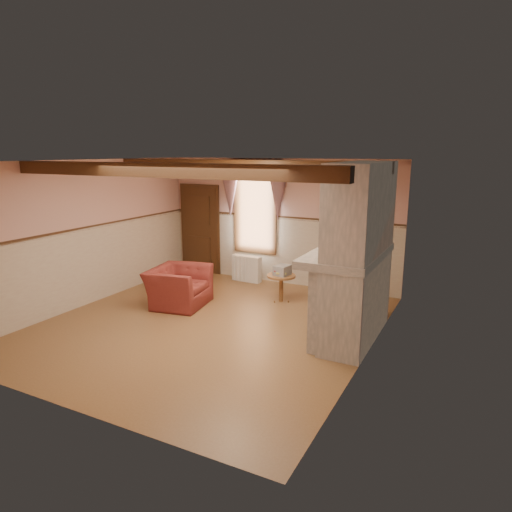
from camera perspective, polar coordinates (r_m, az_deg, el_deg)
The scene contains 26 objects.
floor at distance 8.09m, azimuth -5.94°, elevation -8.51°, with size 5.50×6.00×0.01m, color brown.
ceiling at distance 7.53m, azimuth -6.44°, elevation 11.72°, with size 5.50×6.00×0.01m, color silver.
wall_back at distance 10.29m, azimuth 2.97°, elevation 4.29°, with size 5.50×0.02×2.80m, color tan.
wall_front at distance 5.51m, azimuth -23.45°, elevation -4.55°, with size 5.50×0.02×2.80m, color tan.
wall_left at distance 9.46m, azimuth -20.31°, elevation 2.71°, with size 0.02×6.00×2.80m, color tan.
wall_right at distance 6.63m, azimuth 14.17°, elevation -0.99°, with size 0.02×6.00×2.80m, color tan.
wainscot at distance 7.85m, azimuth -6.06°, elevation -3.41°, with size 5.50×6.00×1.50m, color beige, non-canonical shape.
chair_rail at distance 7.67m, azimuth -6.20°, elevation 1.97°, with size 5.50×6.00×0.08m, color black, non-canonical shape.
firebox at distance 7.65m, azimuth 9.29°, elevation -6.33°, with size 0.20×0.95×0.90m, color black.
armchair at distance 9.04m, azimuth -9.63°, elevation -3.78°, with size 1.15×1.01×0.75m, color maroon.
side_table at distance 9.17m, azimuth 3.16°, elevation -4.03°, with size 0.57×0.57×0.55m, color brown.
book_stack at distance 9.06m, azimuth 3.32°, elevation -1.77°, with size 0.26×0.32×0.20m, color #B7AD8C.
radiator at distance 10.55m, azimuth -1.18°, elevation -1.59°, with size 0.70×0.18×0.60m, color silver.
bowl at distance 7.28m, azimuth 11.35°, elevation 0.90°, with size 0.36×0.36×0.09m, color brown.
mantel_clock at distance 8.06m, azimuth 12.99°, elevation 2.39°, with size 0.14×0.24×0.20m, color #32180E.
oil_lamp at distance 7.51m, azimuth 11.93°, elevation 1.99°, with size 0.11×0.11×0.28m, color gold.
candle_red at distance 6.94m, azimuth 10.57°, elevation 0.64°, with size 0.06×0.06×0.16m, color #A31420.
jar_yellow at distance 7.09m, azimuth 10.92°, elevation 0.73°, with size 0.06×0.06×0.12m, color yellow.
fireplace at distance 7.28m, azimuth 12.75°, elevation 0.31°, with size 0.85×2.00×2.80m, color gray.
mantel at distance 7.33m, azimuth 11.37°, elevation 0.14°, with size 1.05×2.05×0.12m, color gray.
overmantel_mirror at distance 7.27m, azimuth 10.18°, elevation 4.98°, with size 0.06×1.44×1.04m, color silver.
door at distance 11.31m, azimuth -6.96°, elevation 3.20°, with size 1.10×0.10×2.10m, color black.
window at distance 10.49m, azimuth -0.09°, elevation 5.85°, with size 1.06×0.08×2.02m, color white.
window_drapes at distance 10.35m, azimuth -0.32°, elevation 9.09°, with size 1.30×0.14×1.40m, color gray.
ceiling_beam_front at distance 6.57m, azimuth -12.26°, elevation 10.45°, with size 5.50×0.18×0.20m, color black.
ceiling_beam_back at distance 8.56m, azimuth -1.94°, elevation 11.27°, with size 5.50×0.18×0.20m, color black.
Camera 1 is at (4.13, -6.30, 2.96)m, focal length 32.00 mm.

